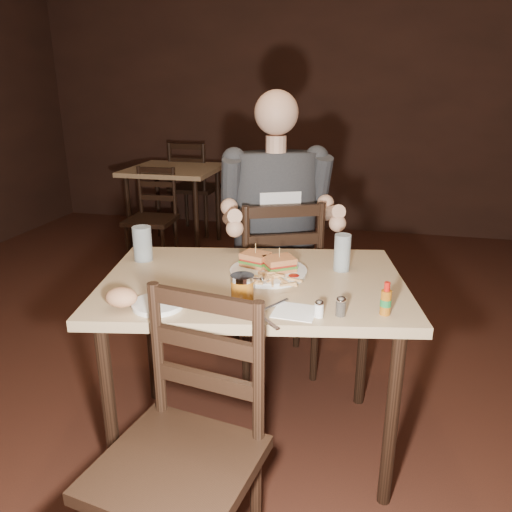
% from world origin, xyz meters
% --- Properties ---
extents(room_shell, '(7.00, 7.00, 7.00)m').
position_xyz_m(room_shell, '(0.00, 0.00, 1.40)').
color(room_shell, black).
rests_on(room_shell, ground).
extents(main_table, '(1.30, 0.99, 0.77)m').
position_xyz_m(main_table, '(0.14, -0.03, 0.69)').
color(main_table, tan).
rests_on(main_table, ground).
extents(bg_table, '(0.80, 0.80, 0.77)m').
position_xyz_m(bg_table, '(-1.23, 2.50, 0.68)').
color(bg_table, tan).
rests_on(bg_table, ground).
extents(chair_far, '(0.60, 0.63, 0.97)m').
position_xyz_m(chair_far, '(0.10, 0.61, 0.48)').
color(chair_far, black).
rests_on(chair_far, ground).
extents(chair_near, '(0.50, 0.54, 0.93)m').
position_xyz_m(chair_near, '(0.08, -0.74, 0.46)').
color(chair_near, black).
rests_on(chair_near, ground).
extents(bg_chair_far, '(0.45, 0.49, 0.95)m').
position_xyz_m(bg_chair_far, '(-1.23, 3.05, 0.48)').
color(bg_chair_far, black).
rests_on(bg_chair_far, ground).
extents(bg_chair_near, '(0.40, 0.44, 0.83)m').
position_xyz_m(bg_chair_near, '(-1.23, 1.95, 0.42)').
color(bg_chair_near, black).
rests_on(bg_chair_near, ground).
extents(diner, '(0.69, 0.63, 0.97)m').
position_xyz_m(diner, '(0.12, 0.56, 0.99)').
color(diner, '#2D2F32').
rests_on(diner, chair_far).
extents(dinner_plate, '(0.35, 0.35, 0.02)m').
position_xyz_m(dinner_plate, '(0.19, 0.03, 0.78)').
color(dinner_plate, white).
rests_on(dinner_plate, main_table).
extents(sandwich_left, '(0.13, 0.12, 0.09)m').
position_xyz_m(sandwich_left, '(0.12, 0.06, 0.83)').
color(sandwich_left, '#D7854C').
rests_on(sandwich_left, dinner_plate).
extents(sandwich_right, '(0.15, 0.14, 0.10)m').
position_xyz_m(sandwich_right, '(0.23, 0.03, 0.84)').
color(sandwich_right, '#D7854C').
rests_on(sandwich_right, dinner_plate).
extents(fries_pile, '(0.25, 0.20, 0.04)m').
position_xyz_m(fries_pile, '(0.24, -0.10, 0.81)').
color(fries_pile, tan).
rests_on(fries_pile, dinner_plate).
extents(ketchup_dollop, '(0.05, 0.05, 0.01)m').
position_xyz_m(ketchup_dollop, '(0.30, -0.01, 0.79)').
color(ketchup_dollop, maroon).
rests_on(ketchup_dollop, dinner_plate).
extents(glass_left, '(0.09, 0.09, 0.15)m').
position_xyz_m(glass_left, '(-0.38, 0.08, 0.84)').
color(glass_left, silver).
rests_on(glass_left, main_table).
extents(glass_right, '(0.08, 0.08, 0.15)m').
position_xyz_m(glass_right, '(0.47, 0.15, 0.85)').
color(glass_right, silver).
rests_on(glass_right, main_table).
extents(hot_sauce, '(0.04, 0.04, 0.11)m').
position_xyz_m(hot_sauce, '(0.64, -0.24, 0.83)').
color(hot_sauce, '#935011').
rests_on(hot_sauce, main_table).
extents(salt_shaker, '(0.04, 0.04, 0.06)m').
position_xyz_m(salt_shaker, '(0.43, -0.31, 0.80)').
color(salt_shaker, white).
rests_on(salt_shaker, main_table).
extents(pepper_shaker, '(0.04, 0.04, 0.06)m').
position_xyz_m(pepper_shaker, '(0.49, -0.28, 0.80)').
color(pepper_shaker, '#38332D').
rests_on(pepper_shaker, main_table).
extents(syrup_dispenser, '(0.10, 0.10, 0.11)m').
position_xyz_m(syrup_dispenser, '(0.16, -0.27, 0.82)').
color(syrup_dispenser, '#935011').
rests_on(syrup_dispenser, main_table).
extents(napkin, '(0.15, 0.14, 0.00)m').
position_xyz_m(napkin, '(0.34, -0.29, 0.77)').
color(napkin, white).
rests_on(napkin, main_table).
extents(knife, '(0.14, 0.15, 0.00)m').
position_xyz_m(knife, '(0.25, -0.37, 0.78)').
color(knife, silver).
rests_on(knife, napkin).
extents(fork, '(0.09, 0.14, 0.00)m').
position_xyz_m(fork, '(0.27, -0.27, 0.78)').
color(fork, silver).
rests_on(fork, napkin).
extents(side_plate, '(0.21, 0.21, 0.01)m').
position_xyz_m(side_plate, '(-0.12, -0.36, 0.78)').
color(side_plate, white).
rests_on(side_plate, main_table).
extents(bread_roll, '(0.12, 0.11, 0.07)m').
position_xyz_m(bread_roll, '(-0.23, -0.40, 0.82)').
color(bread_roll, tan).
rests_on(bread_roll, side_plate).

